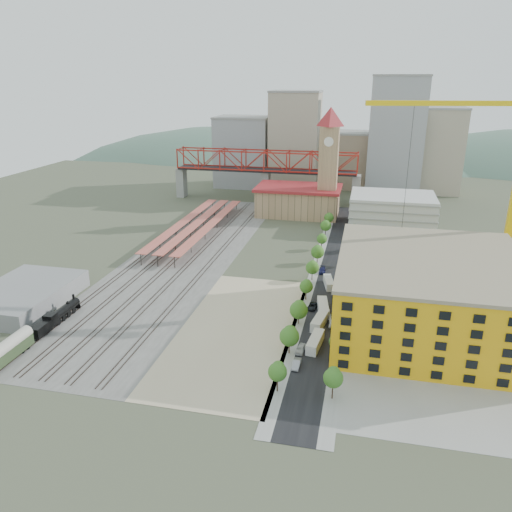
% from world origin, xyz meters
% --- Properties ---
extents(ground, '(400.00, 400.00, 0.00)m').
position_xyz_m(ground, '(0.00, 0.00, 0.00)').
color(ground, '#474C38').
rests_on(ground, ground).
extents(ballast_strip, '(36.00, 165.00, 0.06)m').
position_xyz_m(ballast_strip, '(-36.00, 17.50, 0.03)').
color(ballast_strip, '#605E59').
rests_on(ballast_strip, ground).
extents(dirt_lot, '(28.00, 67.00, 0.06)m').
position_xyz_m(dirt_lot, '(-4.00, -31.50, 0.03)').
color(dirt_lot, tan).
rests_on(dirt_lot, ground).
extents(street_asphalt, '(12.00, 170.00, 0.06)m').
position_xyz_m(street_asphalt, '(16.00, 15.00, 0.03)').
color(street_asphalt, black).
rests_on(street_asphalt, ground).
extents(sidewalk_west, '(3.00, 170.00, 0.04)m').
position_xyz_m(sidewalk_west, '(10.50, 15.00, 0.02)').
color(sidewalk_west, gray).
rests_on(sidewalk_west, ground).
extents(sidewalk_east, '(3.00, 170.00, 0.04)m').
position_xyz_m(sidewalk_east, '(21.50, 15.00, 0.02)').
color(sidewalk_east, gray).
rests_on(sidewalk_east, ground).
extents(construction_pad, '(50.00, 90.00, 0.06)m').
position_xyz_m(construction_pad, '(45.00, -20.00, 0.03)').
color(construction_pad, gray).
rests_on(construction_pad, ground).
extents(rail_tracks, '(26.56, 160.00, 0.18)m').
position_xyz_m(rail_tracks, '(-37.80, 17.50, 0.15)').
color(rail_tracks, '#382B23').
rests_on(rail_tracks, ground).
extents(platform_canopies, '(16.00, 80.00, 4.12)m').
position_xyz_m(platform_canopies, '(-41.00, 45.00, 3.99)').
color(platform_canopies, '#D45B51').
rests_on(platform_canopies, ground).
extents(station_hall, '(38.00, 24.00, 13.10)m').
position_xyz_m(station_hall, '(-5.00, 82.00, 6.67)').
color(station_hall, tan).
rests_on(station_hall, ground).
extents(clock_tower, '(12.00, 12.00, 52.00)m').
position_xyz_m(clock_tower, '(8.00, 79.99, 28.70)').
color(clock_tower, tan).
rests_on(clock_tower, ground).
extents(parking_garage, '(34.00, 26.00, 14.00)m').
position_xyz_m(parking_garage, '(36.00, 70.00, 7.00)').
color(parking_garage, silver).
rests_on(parking_garage, ground).
extents(truss_bridge, '(94.00, 9.60, 25.60)m').
position_xyz_m(truss_bridge, '(-25.00, 105.00, 18.86)').
color(truss_bridge, gray).
rests_on(truss_bridge, ground).
extents(construction_building, '(44.60, 50.60, 18.80)m').
position_xyz_m(construction_building, '(42.00, -20.00, 9.41)').
color(construction_building, yellow).
rests_on(construction_building, ground).
extents(warehouse, '(22.00, 32.00, 5.00)m').
position_xyz_m(warehouse, '(-66.00, -30.00, 2.50)').
color(warehouse, gray).
rests_on(warehouse, ground).
extents(street_trees, '(15.40, 124.40, 8.00)m').
position_xyz_m(street_trees, '(16.00, 5.00, 0.00)').
color(street_trees, '#276A1F').
rests_on(street_trees, ground).
extents(skyline, '(133.00, 46.00, 60.00)m').
position_xyz_m(skyline, '(7.47, 142.31, 22.81)').
color(skyline, '#9EA0A3').
rests_on(skyline, ground).
extents(distant_hills, '(647.00, 264.00, 227.00)m').
position_xyz_m(distant_hills, '(45.28, 260.00, -79.54)').
color(distant_hills, '#4C6B59').
rests_on(distant_hills, ground).
extents(locomotive, '(2.60, 20.05, 5.01)m').
position_xyz_m(locomotive, '(-50.00, -38.05, 1.87)').
color(locomotive, black).
rests_on(locomotive, ground).
extents(coach, '(2.88, 16.71, 5.24)m').
position_xyz_m(coach, '(-50.00, -58.03, 2.79)').
color(coach, '#26371E').
rests_on(coach, ground).
extents(tower_crane, '(57.89, 11.65, 62.31)m').
position_xyz_m(tower_crane, '(61.68, 8.98, 38.45)').
color(tower_crane, yellow).
rests_on(tower_crane, ground).
extents(site_trailer_a, '(3.53, 9.63, 2.58)m').
position_xyz_m(site_trailer_a, '(16.00, -35.73, 1.29)').
color(site_trailer_a, silver).
rests_on(site_trailer_a, ground).
extents(site_trailer_b, '(4.09, 9.98, 2.65)m').
position_xyz_m(site_trailer_b, '(16.00, -24.69, 1.33)').
color(site_trailer_b, silver).
rests_on(site_trailer_b, ground).
extents(site_trailer_c, '(4.14, 10.12, 2.69)m').
position_xyz_m(site_trailer_c, '(16.00, -16.96, 1.35)').
color(site_trailer_c, silver).
rests_on(site_trailer_c, ground).
extents(site_trailer_d, '(4.08, 9.00, 2.38)m').
position_xyz_m(site_trailer_d, '(16.00, 1.13, 1.19)').
color(site_trailer_d, silver).
rests_on(site_trailer_d, ground).
extents(car_0, '(2.31, 4.71, 1.55)m').
position_xyz_m(car_0, '(13.00, -38.76, 0.77)').
color(car_0, silver).
rests_on(car_0, ground).
extents(car_1, '(1.72, 4.60, 1.50)m').
position_xyz_m(car_1, '(13.00, -45.29, 0.75)').
color(car_1, '#939398').
rests_on(car_1, ground).
extents(car_2, '(2.76, 5.09, 1.36)m').
position_xyz_m(car_2, '(13.00, -15.36, 0.68)').
color(car_2, black).
rests_on(car_2, ground).
extents(car_3, '(2.31, 5.17, 1.47)m').
position_xyz_m(car_3, '(13.00, 12.04, 0.74)').
color(car_3, '#1A1C4C').
rests_on(car_3, ground).
extents(car_4, '(1.82, 4.22, 1.42)m').
position_xyz_m(car_4, '(19.00, -24.25, 0.71)').
color(car_4, silver).
rests_on(car_4, ground).
extents(car_5, '(1.94, 4.88, 1.58)m').
position_xyz_m(car_5, '(19.00, -22.31, 0.79)').
color(car_5, '#939498').
rests_on(car_5, ground).
extents(car_6, '(2.74, 4.98, 1.32)m').
position_xyz_m(car_6, '(19.00, -5.85, 0.66)').
color(car_6, black).
rests_on(car_6, ground).
extents(car_7, '(2.31, 5.01, 1.42)m').
position_xyz_m(car_7, '(19.00, 34.58, 0.71)').
color(car_7, navy).
rests_on(car_7, ground).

